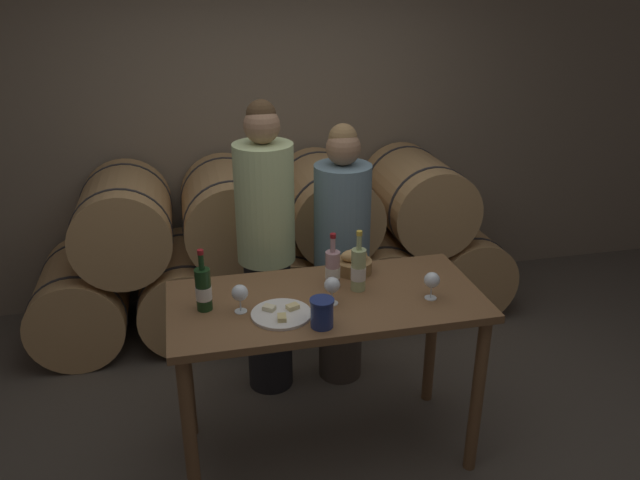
{
  "coord_description": "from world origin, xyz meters",
  "views": [
    {
      "loc": [
        -0.64,
        -2.64,
        2.43
      ],
      "look_at": [
        0.0,
        0.14,
        1.2
      ],
      "focal_mm": 35.0,
      "sensor_mm": 36.0,
      "label": 1
    }
  ],
  "objects_px": {
    "wine_bottle_white": "(358,269)",
    "wine_glass_left": "(332,286)",
    "person_right": "(342,256)",
    "wine_bottle_rose": "(333,269)",
    "person_left": "(266,251)",
    "wine_glass_center": "(432,281)",
    "wine_bottle_red": "(203,289)",
    "bread_basket": "(354,263)",
    "tasting_table": "(326,322)",
    "cheese_plate": "(281,314)",
    "blue_crock": "(322,312)",
    "wine_glass_far_left": "(240,293)"
  },
  "relations": [
    {
      "from": "bread_basket",
      "to": "person_left",
      "type": "bearing_deg",
      "value": 133.6
    },
    {
      "from": "wine_bottle_white",
      "to": "wine_glass_left",
      "type": "height_order",
      "value": "wine_bottle_white"
    },
    {
      "from": "person_left",
      "to": "wine_glass_left",
      "type": "relative_size",
      "value": 12.92
    },
    {
      "from": "person_right",
      "to": "wine_bottle_rose",
      "type": "distance_m",
      "value": 0.63
    },
    {
      "from": "wine_glass_left",
      "to": "wine_glass_center",
      "type": "height_order",
      "value": "same"
    },
    {
      "from": "wine_bottle_white",
      "to": "wine_glass_center",
      "type": "distance_m",
      "value": 0.37
    },
    {
      "from": "tasting_table",
      "to": "person_right",
      "type": "xyz_separation_m",
      "value": [
        0.26,
        0.68,
        0.03
      ]
    },
    {
      "from": "person_left",
      "to": "wine_glass_far_left",
      "type": "distance_m",
      "value": 0.76
    },
    {
      "from": "person_right",
      "to": "wine_bottle_rose",
      "type": "bearing_deg",
      "value": -109.38
    },
    {
      "from": "wine_bottle_rose",
      "to": "cheese_plate",
      "type": "bearing_deg",
      "value": -142.68
    },
    {
      "from": "wine_bottle_red",
      "to": "wine_bottle_rose",
      "type": "height_order",
      "value": "wine_bottle_red"
    },
    {
      "from": "tasting_table",
      "to": "cheese_plate",
      "type": "relative_size",
      "value": 5.43
    },
    {
      "from": "wine_bottle_rose",
      "to": "blue_crock",
      "type": "xyz_separation_m",
      "value": [
        -0.14,
        -0.37,
        -0.03
      ]
    },
    {
      "from": "person_right",
      "to": "wine_bottle_rose",
      "type": "xyz_separation_m",
      "value": [
        -0.2,
        -0.56,
        0.21
      ]
    },
    {
      "from": "tasting_table",
      "to": "wine_bottle_white",
      "type": "relative_size",
      "value": 4.85
    },
    {
      "from": "tasting_table",
      "to": "person_left",
      "type": "bearing_deg",
      "value": 106.42
    },
    {
      "from": "wine_bottle_white",
      "to": "cheese_plate",
      "type": "distance_m",
      "value": 0.47
    },
    {
      "from": "person_left",
      "to": "wine_glass_far_left",
      "type": "bearing_deg",
      "value": -107.56
    },
    {
      "from": "bread_basket",
      "to": "cheese_plate",
      "type": "xyz_separation_m",
      "value": [
        -0.46,
        -0.37,
        -0.04
      ]
    },
    {
      "from": "wine_bottle_rose",
      "to": "cheese_plate",
      "type": "xyz_separation_m",
      "value": [
        -0.31,
        -0.23,
        -0.09
      ]
    },
    {
      "from": "wine_bottle_white",
      "to": "cheese_plate",
      "type": "relative_size",
      "value": 1.12
    },
    {
      "from": "person_left",
      "to": "wine_glass_center",
      "type": "xyz_separation_m",
      "value": [
        0.7,
        -0.8,
        0.12
      ]
    },
    {
      "from": "blue_crock",
      "to": "wine_glass_far_left",
      "type": "relative_size",
      "value": 0.98
    },
    {
      "from": "wine_bottle_rose",
      "to": "wine_bottle_red",
      "type": "bearing_deg",
      "value": -171.94
    },
    {
      "from": "tasting_table",
      "to": "wine_bottle_red",
      "type": "xyz_separation_m",
      "value": [
        -0.59,
        0.02,
        0.25
      ]
    },
    {
      "from": "blue_crock",
      "to": "wine_glass_left",
      "type": "relative_size",
      "value": 0.98
    },
    {
      "from": "bread_basket",
      "to": "wine_glass_center",
      "type": "relative_size",
      "value": 1.38
    },
    {
      "from": "cheese_plate",
      "to": "blue_crock",
      "type": "bearing_deg",
      "value": -39.79
    },
    {
      "from": "wine_bottle_white",
      "to": "wine_glass_far_left",
      "type": "bearing_deg",
      "value": -171.15
    },
    {
      "from": "tasting_table",
      "to": "person_right",
      "type": "height_order",
      "value": "person_right"
    },
    {
      "from": "tasting_table",
      "to": "person_left",
      "type": "xyz_separation_m",
      "value": [
        -0.2,
        0.68,
        0.12
      ]
    },
    {
      "from": "tasting_table",
      "to": "wine_bottle_rose",
      "type": "xyz_separation_m",
      "value": [
        0.06,
        0.11,
        0.24
      ]
    },
    {
      "from": "tasting_table",
      "to": "person_left",
      "type": "distance_m",
      "value": 0.72
    },
    {
      "from": "wine_bottle_red",
      "to": "blue_crock",
      "type": "relative_size",
      "value": 2.26
    },
    {
      "from": "wine_bottle_white",
      "to": "blue_crock",
      "type": "xyz_separation_m",
      "value": [
        -0.26,
        -0.31,
        -0.04
      ]
    },
    {
      "from": "wine_bottle_red",
      "to": "bread_basket",
      "type": "bearing_deg",
      "value": 15.85
    },
    {
      "from": "wine_glass_center",
      "to": "cheese_plate",
      "type": "bearing_deg",
      "value": -179.98
    },
    {
      "from": "person_right",
      "to": "blue_crock",
      "type": "height_order",
      "value": "person_right"
    },
    {
      "from": "wine_bottle_white",
      "to": "wine_glass_center",
      "type": "xyz_separation_m",
      "value": [
        0.32,
        -0.17,
        -0.01
      ]
    },
    {
      "from": "bread_basket",
      "to": "wine_bottle_rose",
      "type": "bearing_deg",
      "value": -138.03
    },
    {
      "from": "wine_glass_far_left",
      "to": "wine_glass_center",
      "type": "relative_size",
      "value": 1.0
    },
    {
      "from": "blue_crock",
      "to": "wine_bottle_rose",
      "type": "bearing_deg",
      "value": 68.99
    },
    {
      "from": "bread_basket",
      "to": "wine_glass_far_left",
      "type": "height_order",
      "value": "wine_glass_far_left"
    },
    {
      "from": "bread_basket",
      "to": "wine_glass_far_left",
      "type": "relative_size",
      "value": 1.38
    },
    {
      "from": "wine_bottle_white",
      "to": "wine_bottle_rose",
      "type": "relative_size",
      "value": 1.09
    },
    {
      "from": "wine_bottle_red",
      "to": "wine_glass_far_left",
      "type": "height_order",
      "value": "wine_bottle_red"
    },
    {
      "from": "wine_bottle_rose",
      "to": "wine_glass_center",
      "type": "distance_m",
      "value": 0.5
    },
    {
      "from": "person_right",
      "to": "wine_bottle_white",
      "type": "distance_m",
      "value": 0.67
    },
    {
      "from": "tasting_table",
      "to": "blue_crock",
      "type": "bearing_deg",
      "value": -107.95
    },
    {
      "from": "blue_crock",
      "to": "cheese_plate",
      "type": "xyz_separation_m",
      "value": [
        -0.16,
        0.14,
        -0.07
      ]
    }
  ]
}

